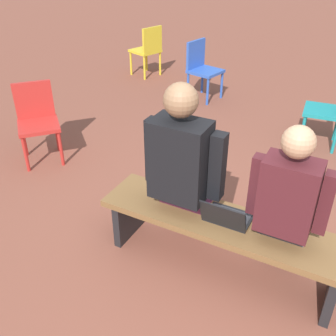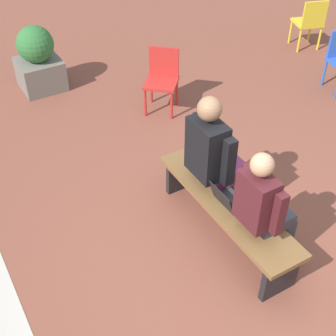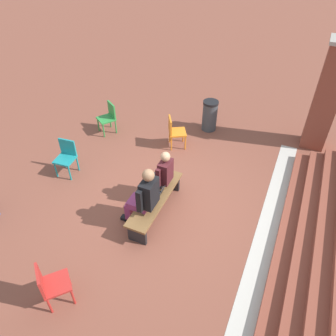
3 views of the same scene
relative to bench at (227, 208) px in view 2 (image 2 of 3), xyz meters
The scene contains 9 objects.
ground_plane 0.46m from the bench, behind, with size 60.00×60.00×0.00m, color brown.
concrete_strip 2.23m from the bench, 90.00° to the left, with size 7.01×0.40×0.01m, color #B7B2A8.
bench is the anchor object (origin of this frame).
person_student 0.54m from the bench, behind, with size 0.51×0.64×1.29m.
person_adult 0.51m from the bench, 12.44° to the right, with size 0.58×0.74×1.41m.
laptop 0.15m from the bench, 158.38° to the left, with size 0.32×0.29×0.21m.
plastic_chair_far_left 2.46m from the bench, 15.36° to the right, with size 0.59×0.59×0.84m.
plastic_chair_foreground 4.62m from the bench, 52.93° to the right, with size 0.53×0.53×0.84m.
planter 3.79m from the bench, ahead, with size 0.60×0.60×0.94m.
Camera 2 is at (-2.20, 2.05, 3.48)m, focal length 50.00 mm.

